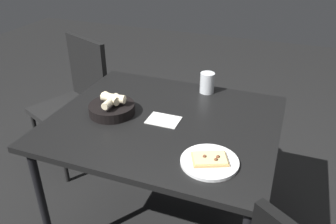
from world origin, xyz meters
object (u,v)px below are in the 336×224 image
Objects in this scene: dining_table at (164,130)px; bread_basket at (112,107)px; pizza_plate at (210,161)px; beer_glass at (207,84)px; chair_near at (77,95)px.

dining_table is 0.29m from bread_basket.
pizza_plate is at bearing 138.87° from dining_table.
bread_basket is at bearing 47.01° from beer_glass.
pizza_plate is 0.67m from beer_glass.
pizza_plate is 1.03× the size of bread_basket.
chair_near is at bearing -40.48° from bread_basket.
beer_glass reaches higher than pizza_plate.
pizza_plate is 0.26× the size of chair_near.
dining_table is at bearing 151.82° from chair_near.
beer_glass is at bearing -107.00° from dining_table.
bread_basket is 0.82m from chair_near.
chair_near is (1.17, -0.73, -0.24)m from pizza_plate.
pizza_plate is at bearing 106.24° from beer_glass.
chair_near is at bearing -31.96° from pizza_plate.
bread_basket reaches higher than pizza_plate.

